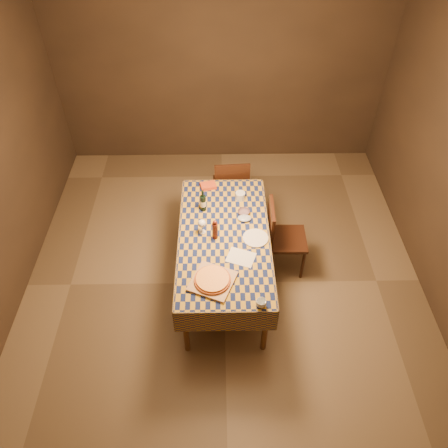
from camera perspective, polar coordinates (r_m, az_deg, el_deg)
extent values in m
plane|color=brown|center=(5.05, 0.01, -7.66)|extent=(5.00, 5.00, 0.00)
plane|color=white|center=(3.35, 0.01, 21.79)|extent=(5.00, 5.00, 0.00)
cube|color=#34271D|center=(6.18, -0.38, 19.32)|extent=(4.50, 0.10, 2.70)
cylinder|color=brown|center=(4.29, -5.04, -13.45)|extent=(0.06, 0.06, 0.75)
cylinder|color=brown|center=(4.29, 5.41, -13.30)|extent=(0.06, 0.06, 0.75)
cylinder|color=brown|center=(5.35, -4.21, 1.85)|extent=(0.06, 0.06, 0.75)
cylinder|color=brown|center=(5.35, 3.94, 1.93)|extent=(0.06, 0.06, 0.75)
cube|color=brown|center=(4.49, 0.01, -1.90)|extent=(0.90, 1.80, 0.03)
cube|color=brown|center=(4.48, 0.01, -1.72)|extent=(0.92, 1.82, 0.02)
cube|color=brown|center=(4.02, 0.22, -12.62)|extent=(0.94, 0.01, 0.30)
cube|color=brown|center=(5.24, -0.15, 4.49)|extent=(0.94, 0.01, 0.30)
cube|color=brown|center=(4.60, -5.80, -2.98)|extent=(0.01, 1.84, 0.30)
cube|color=brown|center=(4.61, 5.81, -2.85)|extent=(0.01, 1.84, 0.30)
cube|color=#AC7B50|center=(4.08, -1.51, -7.48)|extent=(0.49, 0.49, 0.02)
cylinder|color=#A8491C|center=(4.06, -1.51, -7.30)|extent=(0.40, 0.40, 0.02)
cylinder|color=orange|center=(4.05, -1.52, -7.15)|extent=(0.37, 0.37, 0.01)
cylinder|color=#4B1911|center=(4.39, -1.19, -0.89)|extent=(0.07, 0.07, 0.19)
sphere|color=#4B1911|center=(4.31, -1.21, 0.21)|extent=(0.04, 0.04, 0.04)
imported|color=#634A53|center=(4.70, 2.60, 1.53)|extent=(0.16, 0.16, 0.04)
cylinder|color=silver|center=(4.52, -2.85, -1.03)|extent=(0.09, 0.09, 0.01)
cylinder|color=silver|center=(4.49, -2.87, -0.66)|extent=(0.01, 0.01, 0.08)
sphere|color=silver|center=(4.43, -2.91, 0.08)|extent=(0.08, 0.08, 0.08)
ellipsoid|color=#3F0708|center=(4.44, -2.90, -0.01)|extent=(0.05, 0.05, 0.03)
cylinder|color=black|center=(4.70, -2.75, 2.74)|extent=(0.08, 0.08, 0.19)
cylinder|color=black|center=(4.61, -2.81, 3.97)|extent=(0.03, 0.03, 0.08)
cylinder|color=beige|center=(4.70, -2.75, 2.74)|extent=(0.09, 0.09, 0.07)
cylinder|color=silver|center=(4.86, 2.14, 3.69)|extent=(0.11, 0.11, 0.09)
cube|color=#C44119|center=(5.03, -2.08, 5.01)|extent=(0.20, 0.16, 0.04)
cylinder|color=silver|center=(4.45, 4.14, -1.85)|extent=(0.30, 0.30, 0.02)
imported|color=white|center=(3.92, 4.87, -10.27)|extent=(0.11, 0.11, 0.07)
cube|color=silver|center=(4.28, 2.23, -4.36)|extent=(0.32, 0.28, 0.00)
ellipsoid|color=#99AAC5|center=(4.63, 2.69, 0.77)|extent=(0.16, 0.13, 0.04)
cube|color=black|center=(5.56, 0.85, 5.00)|extent=(0.45, 0.45, 0.04)
cube|color=black|center=(5.25, 1.08, 5.71)|extent=(0.42, 0.06, 0.46)
cylinder|color=black|center=(5.86, 2.43, 4.44)|extent=(0.04, 0.04, 0.43)
cylinder|color=black|center=(5.84, -1.09, 4.27)|extent=(0.04, 0.04, 0.43)
cylinder|color=black|center=(5.60, 2.83, 2.06)|extent=(0.04, 0.04, 0.43)
cylinder|color=black|center=(5.57, -0.85, 1.87)|extent=(0.04, 0.04, 0.43)
cube|color=black|center=(4.93, 8.25, -1.97)|extent=(0.43, 0.43, 0.04)
cube|color=black|center=(4.73, 6.16, 0.10)|extent=(0.04, 0.42, 0.46)
cylinder|color=black|center=(5.02, 10.23, -5.30)|extent=(0.04, 0.04, 0.43)
cylinder|color=black|center=(5.25, 9.74, -2.29)|extent=(0.04, 0.04, 0.43)
cylinder|color=black|center=(4.97, 6.12, -5.35)|extent=(0.04, 0.04, 0.43)
cylinder|color=black|center=(5.20, 5.83, -2.30)|extent=(0.04, 0.04, 0.43)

